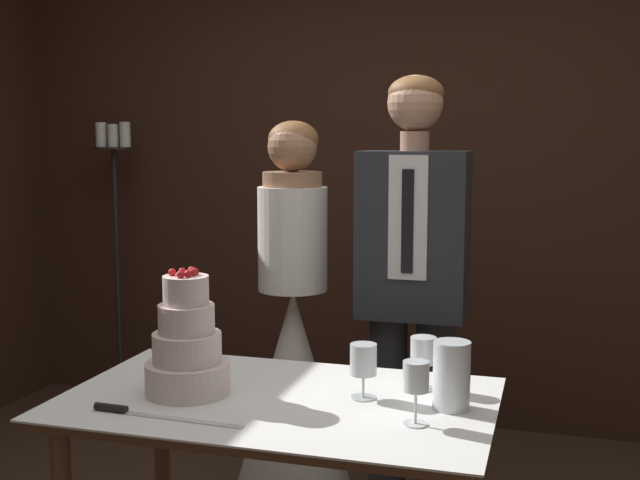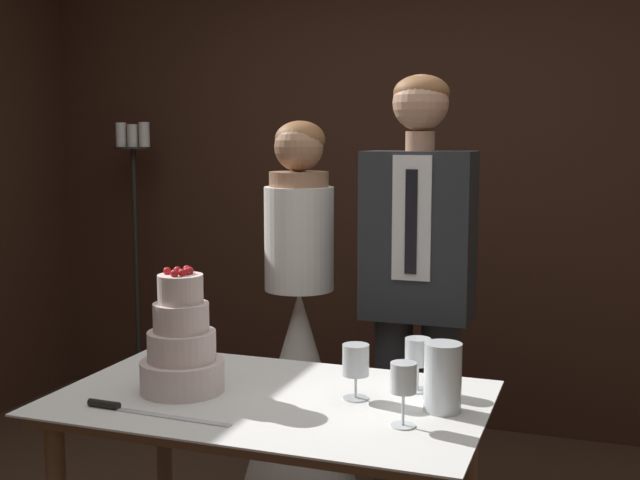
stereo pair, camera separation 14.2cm
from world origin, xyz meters
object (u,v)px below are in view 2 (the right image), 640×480
at_px(tiered_cake, 182,347).
at_px(wine_glass_near, 403,381).
at_px(wine_glass_far, 418,355).
at_px(wine_glass_middle, 356,363).
at_px(hurricane_candle, 443,379).
at_px(cake_table, 271,429).
at_px(groom, 418,280).
at_px(bride, 300,372).
at_px(cake_knife, 130,409).
at_px(candle_stand, 136,261).

relative_size(tiered_cake, wine_glass_near, 2.18).
bearing_deg(wine_glass_far, wine_glass_middle, -138.32).
relative_size(wine_glass_far, hurricane_candle, 0.84).
xyz_separation_m(cake_table, groom, (0.24, 0.87, 0.32)).
relative_size(wine_glass_middle, bride, 0.10).
distance_m(wine_glass_far, bride, 0.98).
distance_m(cake_knife, wine_glass_near, 0.77).
bearing_deg(groom, hurricane_candle, -72.74).
distance_m(tiered_cake, wine_glass_middle, 0.53).
distance_m(cake_knife, groom, 1.28).
distance_m(wine_glass_near, hurricane_candle, 0.17).
xyz_separation_m(cake_table, wine_glass_near, (0.43, -0.11, 0.22)).
xyz_separation_m(wine_glass_far, hurricane_candle, (0.11, -0.15, -0.02)).
height_order(cake_table, wine_glass_far, wine_glass_far).
bearing_deg(wine_glass_far, groom, 102.72).
bearing_deg(tiered_cake, hurricane_candle, 6.14).
bearing_deg(wine_glass_far, tiered_cake, -160.43).
height_order(cake_table, tiered_cake, tiered_cake).
height_order(cake_knife, wine_glass_middle, wine_glass_middle).
xyz_separation_m(wine_glass_far, candle_stand, (-2.00, 1.62, -0.05)).
distance_m(wine_glass_middle, candle_stand, 2.55).
bearing_deg(wine_glass_middle, hurricane_candle, -3.87).
height_order(cake_table, groom, groom).
height_order(wine_glass_near, bride, bride).
bearing_deg(hurricane_candle, wine_glass_middle, 176.13).
relative_size(cake_table, tiered_cake, 3.34).
xyz_separation_m(wine_glass_near, wine_glass_middle, (-0.18, 0.17, -0.01)).
bearing_deg(cake_knife, groom, 65.70).
bearing_deg(bride, wine_glass_middle, -59.04).
height_order(tiered_cake, bride, bride).
bearing_deg(wine_glass_far, wine_glass_near, -84.36).
height_order(cake_knife, candle_stand, candle_stand).
relative_size(cake_knife, groom, 0.25).
distance_m(cake_table, tiered_cake, 0.36).
bearing_deg(wine_glass_near, bride, 124.29).
bearing_deg(cake_table, tiered_cake, -172.09).
bearing_deg(cake_table, candle_stand, 131.51).
relative_size(bride, candle_stand, 0.99).
bearing_deg(wine_glass_near, groom, 100.52).
height_order(wine_glass_middle, candle_stand, candle_stand).
xyz_separation_m(cake_table, candle_stand, (-1.61, 1.82, 0.16)).
relative_size(wine_glass_far, groom, 0.09).
distance_m(cake_knife, bride, 1.15).
bearing_deg(tiered_cake, groom, 60.49).
height_order(tiered_cake, cake_knife, tiered_cake).
distance_m(cake_table, wine_glass_middle, 0.33).
height_order(cake_knife, wine_glass_far, wine_glass_far).
distance_m(tiered_cake, wine_glass_near, 0.70).
bearing_deg(cake_table, hurricane_candle, 5.18).
xyz_separation_m(tiered_cake, groom, (0.52, 0.91, 0.08)).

